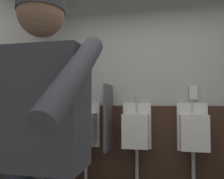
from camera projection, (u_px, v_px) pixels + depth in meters
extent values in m
cube|color=#B2B2AD|center=(153.00, 84.00, 3.35)|extent=(3.96, 0.12, 2.85)
cube|color=#382319|center=(154.00, 145.00, 3.23)|extent=(3.36, 0.03, 1.10)
cube|color=white|center=(87.00, 124.00, 3.44)|extent=(0.40, 0.05, 0.65)
cube|color=white|center=(83.00, 129.00, 3.27)|extent=(0.34, 0.30, 0.45)
cylinder|color=#B7BABF|center=(87.00, 105.00, 3.44)|extent=(0.04, 0.04, 0.24)
cylinder|color=#B7BABF|center=(86.00, 162.00, 3.37)|extent=(0.05, 0.05, 0.55)
cube|color=white|center=(137.00, 125.00, 3.28)|extent=(0.40, 0.05, 0.65)
cube|color=white|center=(136.00, 130.00, 3.11)|extent=(0.34, 0.30, 0.45)
cylinder|color=#B7BABF|center=(137.00, 105.00, 3.28)|extent=(0.04, 0.04, 0.24)
cylinder|color=#B7BABF|center=(137.00, 165.00, 3.21)|extent=(0.05, 0.05, 0.55)
cube|color=white|center=(192.00, 127.00, 3.12)|extent=(0.40, 0.05, 0.65)
cube|color=white|center=(194.00, 132.00, 2.95)|extent=(0.34, 0.30, 0.45)
cylinder|color=#B7BABF|center=(192.00, 105.00, 3.12)|extent=(0.04, 0.04, 0.24)
cylinder|color=#B7BABF|center=(193.00, 169.00, 3.05)|extent=(0.05, 0.05, 0.55)
cube|color=#4C4C51|center=(108.00, 117.00, 3.17)|extent=(0.04, 0.40, 0.90)
cube|color=#3F3F47|center=(39.00, 108.00, 1.10)|extent=(0.45, 0.24, 0.57)
cylinder|color=#3F3F47|center=(75.00, 74.00, 0.83)|extent=(0.09, 0.50, 0.39)
sphere|color=#8C664C|center=(41.00, 14.00, 1.12)|extent=(0.23, 0.23, 0.23)
cylinder|color=#3F3F47|center=(41.00, 1.00, 1.13)|extent=(0.24, 0.24, 0.10)
cylinder|color=#38383D|center=(45.00, 165.00, 2.98)|extent=(0.32, 0.32, 0.67)
cube|color=silver|center=(193.00, 93.00, 3.13)|extent=(0.10, 0.07, 0.18)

